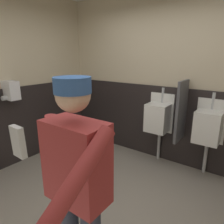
# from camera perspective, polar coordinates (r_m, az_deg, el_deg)

# --- Properties ---
(ground_plane) EXTENTS (4.49, 3.87, 0.04)m
(ground_plane) POSITION_cam_1_polar(r_m,az_deg,el_deg) (2.63, -1.57, -26.68)
(ground_plane) COLOR gray
(wall_back) EXTENTS (4.49, 0.12, 2.74)m
(wall_back) POSITION_cam_1_polar(r_m,az_deg,el_deg) (3.46, 15.80, 8.76)
(wall_back) COLOR beige
(wall_back) RESTS_ON ground_plane
(wall_left) EXTENTS (0.12, 3.87, 2.74)m
(wall_left) POSITION_cam_1_polar(r_m,az_deg,el_deg) (3.57, -28.48, 7.67)
(wall_left) COLOR beige
(wall_left) RESTS_ON ground_plane
(wainscot_band_back) EXTENTS (3.89, 0.03, 1.26)m
(wainscot_band_back) POSITION_cam_1_polar(r_m,az_deg,el_deg) (3.55, 14.50, -3.29)
(wainscot_band_back) COLOR black
(wainscot_band_back) RESTS_ON ground_plane
(wainscot_band_left) EXTENTS (0.03, 3.27, 1.26)m
(wainscot_band_left) POSITION_cam_1_polar(r_m,az_deg,el_deg) (3.66, -26.46, -3.92)
(wainscot_band_left) COLOR black
(wainscot_band_left) RESTS_ON ground_plane
(urinal_left) EXTENTS (0.40, 0.34, 1.24)m
(urinal_left) POSITION_cam_1_polar(r_m,az_deg,el_deg) (3.40, 12.78, -1.37)
(urinal_left) COLOR white
(urinal_left) RESTS_ON ground_plane
(urinal_middle) EXTENTS (0.40, 0.34, 1.24)m
(urinal_middle) POSITION_cam_1_polar(r_m,az_deg,el_deg) (3.20, 25.17, -3.59)
(urinal_middle) COLOR white
(urinal_middle) RESTS_ON ground_plane
(privacy_divider_panel) EXTENTS (0.04, 0.40, 0.90)m
(privacy_divider_panel) POSITION_cam_1_polar(r_m,az_deg,el_deg) (3.17, 18.66, 0.19)
(privacy_divider_panel) COLOR #4C4C51
(person) EXTENTS (0.65, 0.60, 1.62)m
(person) POSITION_cam_1_polar(r_m,az_deg,el_deg) (1.46, -9.90, -17.68)
(person) COLOR #2D3342
(person) RESTS_ON ground_plane
(cell_phone) EXTENTS (0.06, 0.03, 0.11)m
(cell_phone) POSITION_cam_1_polar(r_m,az_deg,el_deg) (0.77, -24.59, -7.52)
(cell_phone) COLOR silver
(hand_dryer) EXTENTS (0.24, 0.23, 0.28)m
(hand_dryer) POSITION_cam_1_polar(r_m,az_deg,el_deg) (3.44, -26.29, 5.33)
(hand_dryer) COLOR silver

